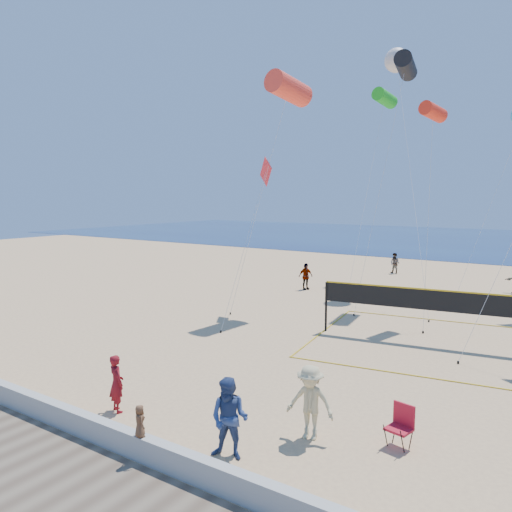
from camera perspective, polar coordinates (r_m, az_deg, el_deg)
The scene contains 16 objects.
ground at distance 14.34m, azimuth -1.71°, elevation -18.12°, with size 120.00×120.00×0.00m, color tan.
seawall at distance 12.15m, azimuth -10.58°, elevation -21.55°, with size 32.00×0.30×0.60m, color #ABABA7.
woman at distance 14.99m, azimuth -15.65°, elevation -13.83°, with size 0.60×0.39×1.64m, color maroon.
toddler at distance 12.23m, azimuth -13.14°, elevation -17.89°, with size 0.36×0.24×0.75m, color brown.
bystander_a at distance 12.10m, azimuth -3.04°, elevation -18.06°, with size 0.93×0.73×1.92m, color navy.
bystander_b at distance 13.04m, azimuth 6.21°, elevation -16.28°, with size 1.22×0.70×1.88m, color #C9BA86.
far_person_0 at distance 32.48m, azimuth 5.68°, elevation -2.33°, with size 1.01×0.42×1.72m, color gray.
far_person_3 at distance 40.44m, azimuth 15.59°, elevation -0.81°, with size 0.78×0.61×1.60m, color gray.
camp_chair at distance 13.22m, azimuth 16.26°, elevation -17.85°, with size 0.66×0.78×1.16m.
volleyball_net at distance 21.76m, azimuth 18.61°, elevation -5.42°, with size 9.65×9.53×2.28m.
kite_0 at distance 26.95m, azimuth 3.77°, elevation 18.53°, with size 2.52×4.25×12.27m.
kite_1 at distance 30.49m, azimuth 16.74°, elevation 20.08°, with size 1.33×6.20×13.80m.
kite_2 at distance 26.23m, azimuth 19.59°, elevation 15.22°, with size 1.34×4.02×10.51m.
kite_3 at distance 26.07m, azimuth 0.87°, elevation 8.73°, with size 1.58×5.56×8.08m.
kite_6 at distance 34.74m, azimuth 15.78°, elevation 20.71°, with size 5.55×8.71×15.25m.
kite_8 at distance 39.33m, azimuth 14.50°, elevation 17.06°, with size 1.41×8.87×13.79m.
Camera 1 is at (7.56, -10.56, 6.07)m, focal length 35.00 mm.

